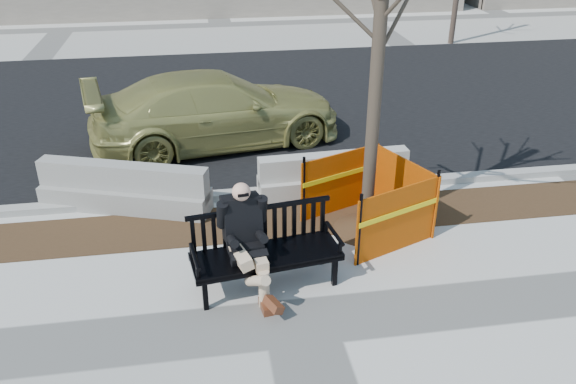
% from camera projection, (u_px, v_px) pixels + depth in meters
% --- Properties ---
extents(ground, '(120.00, 120.00, 0.00)m').
position_uv_depth(ground, '(300.00, 322.00, 7.59)').
color(ground, beige).
rests_on(ground, ground).
extents(mulch_strip, '(40.00, 1.20, 0.02)m').
position_uv_depth(mulch_strip, '(273.00, 221.00, 9.86)').
color(mulch_strip, '#47301C').
rests_on(mulch_strip, ground).
extents(asphalt_street, '(60.00, 10.40, 0.01)m').
position_uv_depth(asphalt_street, '(241.00, 102.00, 15.29)').
color(asphalt_street, black).
rests_on(asphalt_street, ground).
extents(curb, '(60.00, 0.25, 0.12)m').
position_uv_depth(curb, '(266.00, 192.00, 10.67)').
color(curb, '#9E9B93').
rests_on(curb, ground).
extents(bench, '(2.19, 1.04, 1.12)m').
position_uv_depth(bench, '(267.00, 285.00, 8.29)').
color(bench, black).
rests_on(bench, ground).
extents(seated_man, '(0.82, 1.20, 1.56)m').
position_uv_depth(seated_man, '(247.00, 286.00, 8.26)').
color(seated_man, black).
rests_on(seated_man, ground).
extents(tree_fence, '(3.10, 3.10, 5.93)m').
position_uv_depth(tree_fence, '(365.00, 229.00, 9.63)').
color(tree_fence, '#D74802').
rests_on(tree_fence, ground).
extents(sedan, '(5.67, 3.17, 1.55)m').
position_uv_depth(sedan, '(219.00, 143.00, 12.86)').
color(sedan, '#9C974F').
rests_on(sedan, ground).
extents(jersey_barrier_left, '(3.01, 1.54, 0.85)m').
position_uv_depth(jersey_barrier_left, '(127.00, 208.00, 10.26)').
color(jersey_barrier_left, gray).
rests_on(jersey_barrier_left, ground).
extents(jersey_barrier_right, '(2.76, 0.66, 0.79)m').
position_uv_depth(jersey_barrier_right, '(333.00, 192.00, 10.79)').
color(jersey_barrier_right, '#ADABA2').
rests_on(jersey_barrier_right, ground).
extents(far_tree_right, '(2.23, 2.23, 5.83)m').
position_uv_depth(far_tree_right, '(451.00, 43.00, 21.07)').
color(far_tree_right, '#4D3C31').
rests_on(far_tree_right, ground).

